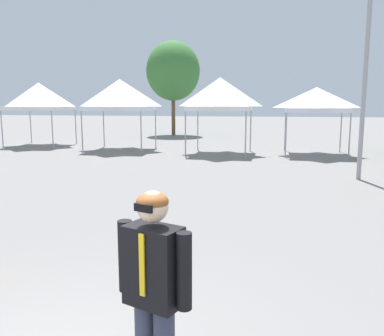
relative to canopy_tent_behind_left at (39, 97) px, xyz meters
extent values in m
cylinder|color=#9E9EA3|center=(-1.38, -1.48, -1.65)|extent=(0.06, 0.06, 2.20)
cylinder|color=#9E9EA3|center=(1.48, -1.38, -1.65)|extent=(0.06, 0.06, 2.20)
cylinder|color=#9E9EA3|center=(-1.48, 1.38, -1.65)|extent=(0.06, 0.06, 2.20)
cylinder|color=#9E9EA3|center=(1.38, 1.48, -1.65)|extent=(0.06, 0.06, 2.20)
pyramid|color=white|center=(0.00, 0.00, 0.10)|extent=(3.12, 3.12, 1.31)
cube|color=white|center=(0.00, 0.00, -0.65)|extent=(3.09, 3.09, 0.20)
cylinder|color=#9E9EA3|center=(3.76, -2.66, -1.64)|extent=(0.06, 0.06, 2.22)
cylinder|color=#9E9EA3|center=(6.69, -2.55, -1.64)|extent=(0.06, 0.06, 2.22)
cylinder|color=#9E9EA3|center=(3.65, 0.27, -1.64)|extent=(0.06, 0.06, 2.22)
cylinder|color=#9E9EA3|center=(6.58, 0.38, -1.64)|extent=(0.06, 0.06, 2.22)
pyramid|color=white|center=(5.17, -1.14, 0.15)|extent=(3.20, 3.20, 1.36)
cube|color=white|center=(5.17, -1.14, -0.63)|extent=(3.17, 3.17, 0.20)
cylinder|color=#9E9EA3|center=(8.94, -3.09, -1.63)|extent=(0.06, 0.06, 2.24)
cylinder|color=#9E9EA3|center=(11.63, -3.19, -1.63)|extent=(0.06, 0.06, 2.24)
cylinder|color=#9E9EA3|center=(9.04, -0.40, -1.63)|extent=(0.06, 0.06, 2.24)
cylinder|color=#9E9EA3|center=(11.73, -0.50, -1.63)|extent=(0.06, 0.06, 2.24)
pyramid|color=white|center=(10.33, -1.80, 0.16)|extent=(2.93, 2.93, 1.33)
cube|color=white|center=(10.33, -1.80, -0.61)|extent=(2.90, 2.90, 0.20)
cylinder|color=#9E9EA3|center=(13.36, -2.66, -1.66)|extent=(0.06, 0.06, 2.17)
cylinder|color=#9E9EA3|center=(16.01, -2.74, -1.66)|extent=(0.06, 0.06, 2.17)
cylinder|color=#9E9EA3|center=(13.43, -0.01, -1.66)|extent=(0.06, 0.06, 2.17)
cylinder|color=#9E9EA3|center=(16.09, -0.09, -1.66)|extent=(0.06, 0.06, 2.17)
pyramid|color=white|center=(14.72, -1.37, -0.11)|extent=(2.87, 2.87, 0.93)
cube|color=white|center=(14.72, -1.37, -0.67)|extent=(2.84, 2.84, 0.20)
cube|color=black|center=(11.75, -18.19, -1.53)|extent=(0.48, 0.38, 0.60)
cylinder|color=black|center=(11.50, -18.09, -1.51)|extent=(0.11, 0.11, 0.56)
cylinder|color=black|center=(12.00, -18.29, -1.51)|extent=(0.11, 0.11, 0.56)
sphere|color=beige|center=(11.75, -18.19, -1.08)|extent=(0.23, 0.23, 0.23)
ellipsoid|color=brown|center=(11.75, -18.19, -1.04)|extent=(0.23, 0.23, 0.14)
cube|color=black|center=(11.71, -18.29, -1.07)|extent=(0.15, 0.08, 0.06)
cube|color=yellow|center=(11.70, -18.31, -1.48)|extent=(0.05, 0.03, 0.46)
cylinder|color=#9E9EA3|center=(15.43, -7.52, 0.78)|extent=(0.14, 0.14, 7.06)
cylinder|color=brown|center=(5.63, 8.74, -1.18)|extent=(0.28, 0.28, 3.14)
ellipsoid|color=#387233|center=(5.63, 8.74, 1.97)|extent=(3.93, 3.93, 4.32)
camera|label=1|loc=(12.54, -20.91, -0.35)|focal=37.92mm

